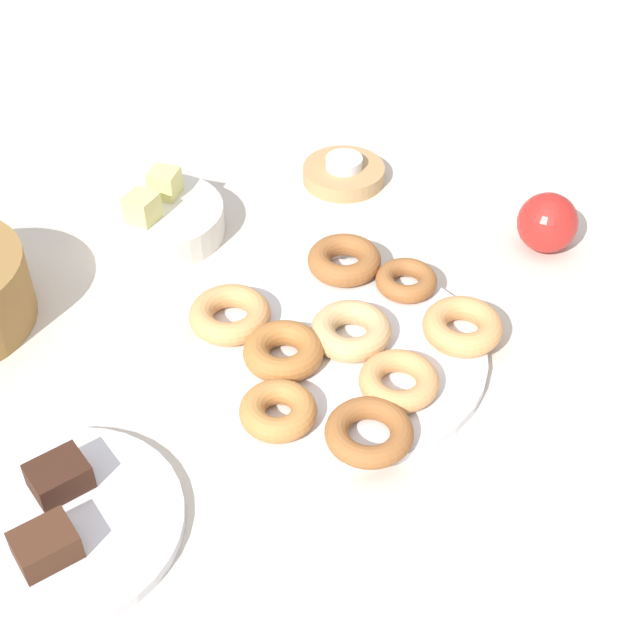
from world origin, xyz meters
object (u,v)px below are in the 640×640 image
(apple, at_px, (547,223))
(brownie_far, at_px, (59,476))
(brownie_near, at_px, (45,545))
(melon_chunk_left, at_px, (142,208))
(donut_2, at_px, (399,381))
(donut_3, at_px, (277,410))
(melon_chunk_right, at_px, (164,183))
(cake_plate, at_px, (63,523))
(fruit_bowl, at_px, (161,221))
(donut_8, at_px, (406,280))
(donut_1, at_px, (369,432))
(tealight, at_px, (344,163))
(donut_7, at_px, (283,351))
(donut_4, at_px, (230,315))
(donut_plate, at_px, (342,354))
(donut_0, at_px, (349,330))
(candle_holder, at_px, (344,174))
(donut_5, at_px, (463,326))
(donut_6, at_px, (344,260))

(apple, bearing_deg, brownie_far, 159.20)
(brownie_near, bearing_deg, melon_chunk_left, 30.28)
(donut_2, height_order, brownie_near, brownie_near)
(donut_3, xyz_separation_m, melon_chunk_right, (0.22, 0.34, 0.03))
(donut_2, xyz_separation_m, brownie_far, (-0.29, 0.21, 0.00))
(melon_chunk_right, bearing_deg, apple, -63.97)
(donut_3, bearing_deg, brownie_near, 161.86)
(cake_plate, bearing_deg, fruit_bowl, 28.78)
(cake_plate, xyz_separation_m, fruit_bowl, (0.41, 0.23, 0.01))
(brownie_near, height_order, melon_chunk_right, melon_chunk_right)
(donut_2, bearing_deg, donut_8, 26.40)
(donut_1, height_order, tealight, same)
(donut_7, height_order, tealight, donut_7)
(donut_4, bearing_deg, donut_plate, -75.54)
(donut_plate, distance_m, brownie_far, 0.34)
(donut_3, xyz_separation_m, donut_7, (0.07, 0.04, 0.00))
(cake_plate, relative_size, brownie_near, 4.22)
(donut_0, xyz_separation_m, cake_plate, (-0.36, 0.10, -0.02))
(candle_holder, bearing_deg, donut_5, -126.13)
(donut_6, distance_m, melon_chunk_left, 0.27)
(donut_1, bearing_deg, cake_plate, 141.37)
(candle_holder, height_order, tealight, tealight)
(cake_plate, distance_m, melon_chunk_left, 0.45)
(donut_5, height_order, cake_plate, donut_5)
(donut_plate, xyz_separation_m, fruit_bowl, (0.07, 0.33, 0.01))
(donut_7, relative_size, melon_chunk_left, 2.49)
(melon_chunk_right, bearing_deg, melon_chunk_left, -167.91)
(donut_0, relative_size, tealight, 1.78)
(candle_holder, bearing_deg, donut_6, -147.96)
(donut_4, height_order, brownie_far, same)
(donut_4, relative_size, apple, 1.23)
(donut_0, bearing_deg, donut_3, -179.04)
(donut_1, bearing_deg, donut_plate, 43.54)
(brownie_far, height_order, fruit_bowl, brownie_far)
(donut_2, bearing_deg, brownie_far, 144.03)
(melon_chunk_left, bearing_deg, donut_4, -110.99)
(donut_plate, xyz_separation_m, candle_holder, (0.31, 0.19, 0.00))
(donut_6, bearing_deg, brownie_near, 179.07)
(donut_2, xyz_separation_m, donut_7, (-0.03, 0.13, 0.00))
(donut_6, xyz_separation_m, donut_8, (0.01, -0.08, -0.00))
(donut_0, distance_m, melon_chunk_left, 0.32)
(donut_5, relative_size, brownie_near, 1.68)
(donut_2, distance_m, brownie_far, 0.36)
(melon_chunk_left, bearing_deg, fruit_bowl, 0.00)
(donut_0, distance_m, fruit_bowl, 0.33)
(melon_chunk_left, bearing_deg, donut_6, -71.56)
(donut_5, bearing_deg, brownie_far, 150.33)
(donut_0, bearing_deg, apple, -20.80)
(brownie_far, distance_m, apple, 0.67)
(donut_5, bearing_deg, apple, -1.99)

